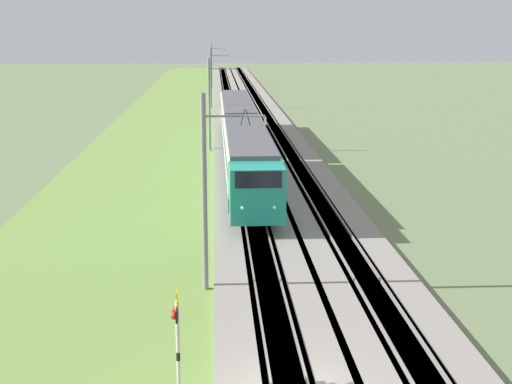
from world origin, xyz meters
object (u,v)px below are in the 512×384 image
at_px(catenary_mast_near, 206,192).
at_px(catenary_mast_distant, 212,65).
at_px(crossing_signal_near, 177,333).
at_px(catenary_mast_far, 211,78).
at_px(passenger_train, 241,134).
at_px(catenary_mast_mid, 210,104).

distance_m(catenary_mast_near, catenary_mast_distant, 100.72).
xyz_separation_m(crossing_signal_near, catenary_mast_far, (75.75, -0.75, 1.99)).
bearing_deg(catenary_mast_near, catenary_mast_far, -0.00).
relative_size(passenger_train, crossing_signal_near, 12.48).
bearing_deg(passenger_train, catenary_mast_mid, -157.56).
bearing_deg(catenary_mast_near, passenger_train, -5.07).
height_order(crossing_signal_near, catenary_mast_near, catenary_mast_near).
height_order(passenger_train, catenary_mast_far, catenary_mast_far).
relative_size(catenary_mast_mid, catenary_mast_far, 1.02).
height_order(catenary_mast_mid, catenary_mast_far, catenary_mast_mid).
xyz_separation_m(passenger_train, catenary_mast_far, (39.51, 2.45, 1.66)).
relative_size(passenger_train, catenary_mast_far, 5.40).
height_order(crossing_signal_near, catenary_mast_distant, catenary_mast_distant).
bearing_deg(catenary_mast_far, catenary_mast_near, 180.00).
bearing_deg(crossing_signal_near, catenary_mast_far, -90.57).
relative_size(catenary_mast_mid, catenary_mast_distant, 1.03).
distance_m(crossing_signal_near, catenary_mast_mid, 42.24).
xyz_separation_m(catenary_mast_mid, catenary_mast_far, (33.57, -0.00, -0.06)).
distance_m(passenger_train, catenary_mast_distant, 73.14).
xyz_separation_m(crossing_signal_near, catenary_mast_mid, (42.18, -0.75, 2.05)).
distance_m(crossing_signal_near, catenary_mast_far, 75.78).
bearing_deg(catenary_mast_near, catenary_mast_distant, -0.00).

